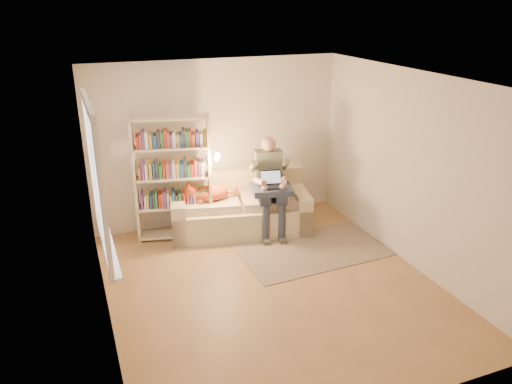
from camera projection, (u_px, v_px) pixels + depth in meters
name	position (u px, v px, depth m)	size (l,w,h in m)	color
floor	(272.00, 286.00, 6.37)	(4.50, 4.50, 0.00)	#987045
ceiling	(275.00, 80.00, 5.43)	(4.00, 4.50, 0.02)	white
wall_left	(98.00, 216.00, 5.23)	(0.02, 4.50, 2.60)	silver
wall_right	(412.00, 171.00, 6.58)	(0.02, 4.50, 2.60)	silver
wall_back	(217.00, 143.00, 7.86)	(4.00, 0.02, 2.60)	silver
wall_front	(385.00, 286.00, 3.95)	(4.00, 0.02, 2.60)	silver
window	(101.00, 202.00, 5.39)	(0.12, 1.52, 1.69)	white
sofa	(239.00, 210.00, 7.83)	(2.26, 1.37, 0.90)	beige
person	(270.00, 181.00, 7.56)	(0.53, 0.72, 1.50)	#676E59
cat	(206.00, 193.00, 7.49)	(0.81, 0.38, 0.29)	#DD5C2B
blanket	(272.00, 189.00, 7.47)	(0.59, 0.48, 0.09)	#293248
laptop	(272.00, 182.00, 7.44)	(0.38, 0.35, 0.27)	black
bookshelf	(173.00, 173.00, 7.31)	(1.24, 0.59, 1.89)	beige
rug	(312.00, 250.00, 7.27)	(2.11, 1.25, 0.01)	gray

